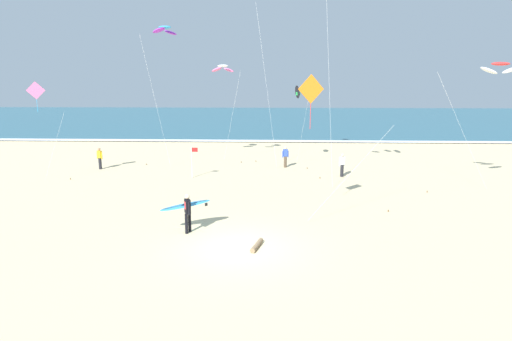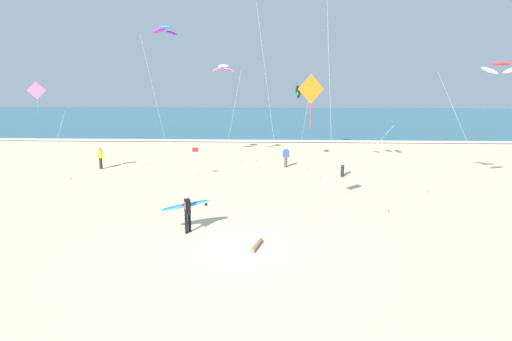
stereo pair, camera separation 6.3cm
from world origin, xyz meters
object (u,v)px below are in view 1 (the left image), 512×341
object	(u,v)px
kite_diamond_amber_low	(313,94)
lifeguard_flag	(193,159)
surfer_lead	(187,208)
bystander_white_top	(342,165)
bystander_blue_top	(285,157)
driftwood_log	(257,245)
kite_arc_cobalt_near	(165,30)
kite_arc_scarlet_distant	(500,68)
kite_delta_charcoal_far	(298,92)
kite_arc_ivory_close	(223,69)
kite_diamond_rose_outer	(37,94)
bystander_yellow_top	(100,158)

from	to	relation	value
kite_diamond_amber_low	lifeguard_flag	distance (m)	12.37
surfer_lead	bystander_white_top	world-z (taller)	surfer_lead
bystander_blue_top	driftwood_log	bearing A→B (deg)	-95.46
kite_arc_cobalt_near	kite_diamond_amber_low	bearing A→B (deg)	-53.08
surfer_lead	kite_arc_scarlet_distant	bearing A→B (deg)	25.47
kite_delta_charcoal_far	kite_arc_ivory_close	size ratio (longest dim) A/B	0.79
kite_arc_ivory_close	bystander_white_top	size ratio (longest dim) A/B	4.81
lifeguard_flag	kite_arc_cobalt_near	bearing A→B (deg)	123.74
kite_diamond_amber_low	kite_arc_ivory_close	size ratio (longest dim) A/B	0.87
surfer_lead	kite_arc_scarlet_distant	world-z (taller)	kite_arc_scarlet_distant
kite_arc_cobalt_near	kite_delta_charcoal_far	distance (m)	10.76
kite_delta_charcoal_far	kite_diamond_amber_low	xyz separation A→B (m)	(-0.16, -14.49, 0.27)
surfer_lead	bystander_blue_top	bearing A→B (deg)	72.08
kite_diamond_amber_low	bystander_blue_top	xyz separation A→B (m)	(-0.80, 12.82, -5.00)
kite_delta_charcoal_far	bystander_white_top	xyz separation A→B (m)	(2.80, -4.74, -4.73)
kite_diamond_rose_outer	bystander_yellow_top	size ratio (longest dim) A/B	3.99
kite_arc_ivory_close	kite_diamond_rose_outer	size ratio (longest dim) A/B	1.20
kite_arc_cobalt_near	bystander_blue_top	world-z (taller)	kite_arc_cobalt_near
driftwood_log	kite_diamond_rose_outer	bearing A→B (deg)	142.94
kite_arc_cobalt_near	lifeguard_flag	size ratio (longest dim) A/B	4.87
kite_diamond_amber_low	bystander_white_top	xyz separation A→B (m)	(2.96, 9.75, -5.00)
driftwood_log	kite_arc_ivory_close	bearing A→B (deg)	100.38
kite_arc_cobalt_near	kite_delta_charcoal_far	bearing A→B (deg)	10.77
kite_arc_scarlet_distant	bystander_white_top	size ratio (longest dim) A/B	4.67
kite_arc_ivory_close	bystander_yellow_top	bearing A→B (deg)	-156.39
surfer_lead	driftwood_log	xyz separation A→B (m)	(3.08, -1.72, -0.95)
bystander_blue_top	driftwood_log	distance (m)	16.02
bystander_white_top	bystander_blue_top	xyz separation A→B (m)	(-3.76, 3.07, 0.00)
kite_arc_ivory_close	lifeguard_flag	xyz separation A→B (m)	(-1.38, -6.39, -6.07)
kite_arc_ivory_close	kite_diamond_rose_outer	xyz separation A→B (m)	(-10.71, -7.91, -1.75)
kite_arc_scarlet_distant	bystander_white_top	xyz separation A→B (m)	(-8.04, 3.34, -6.26)
kite_diamond_amber_low	kite_arc_ivory_close	bearing A→B (deg)	110.32
kite_arc_cobalt_near	bystander_white_top	xyz separation A→B (m)	(12.47, -2.90, -9.10)
kite_arc_cobalt_near	kite_diamond_amber_low	xyz separation A→B (m)	(9.50, -12.65, -4.10)
driftwood_log	surfer_lead	bearing A→B (deg)	150.81
kite_diamond_rose_outer	bystander_white_top	size ratio (longest dim) A/B	3.99
kite_arc_scarlet_distant	kite_arc_ivory_close	xyz separation A→B (m)	(-16.72, 9.03, 0.26)
kite_delta_charcoal_far	kite_arc_scarlet_distant	world-z (taller)	kite_arc_scarlet_distant
surfer_lead	kite_diamond_rose_outer	xyz separation A→B (m)	(-11.03, 8.94, 4.54)
bystander_blue_top	bystander_white_top	bearing A→B (deg)	-39.25
kite_diamond_rose_outer	bystander_yellow_top	distance (m)	6.57
kite_arc_scarlet_distant	bystander_yellow_top	world-z (taller)	kite_arc_scarlet_distant
kite_delta_charcoal_far	driftwood_log	xyz separation A→B (m)	(-2.48, -17.61, -5.44)
bystander_white_top	bystander_yellow_top	world-z (taller)	same
kite_arc_ivory_close	bystander_white_top	distance (m)	12.26
kite_delta_charcoal_far	bystander_blue_top	bearing A→B (deg)	-119.70
kite_diamond_amber_low	bystander_blue_top	size ratio (longest dim) A/B	4.18
kite_diamond_amber_low	bystander_blue_top	bearing A→B (deg)	93.56
surfer_lead	kite_arc_cobalt_near	world-z (taller)	kite_arc_cobalt_near
surfer_lead	lifeguard_flag	distance (m)	10.59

